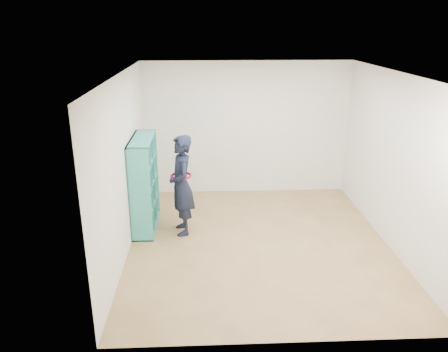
{
  "coord_description": "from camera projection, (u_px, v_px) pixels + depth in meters",
  "views": [
    {
      "loc": [
        -0.83,
        -6.06,
        3.28
      ],
      "look_at": [
        -0.53,
        0.3,
        1.02
      ],
      "focal_mm": 35.0,
      "sensor_mm": 36.0,
      "label": 1
    }
  ],
  "objects": [
    {
      "name": "wall_front",
      "position": [
        290.0,
        235.0,
        4.28
      ],
      "size": [
        4.0,
        0.02,
        2.6
      ],
      "primitive_type": "cube",
      "color": "white",
      "rests_on": "floor"
    },
    {
      "name": "ceiling",
      "position": [
        264.0,
        74.0,
        5.97
      ],
      "size": [
        4.5,
        4.5,
        0.0
      ],
      "primitive_type": "plane",
      "color": "white",
      "rests_on": "wall_back"
    },
    {
      "name": "wall_left",
      "position": [
        124.0,
        166.0,
        6.31
      ],
      "size": [
        0.02,
        4.5,
        2.6
      ],
      "primitive_type": "cube",
      "color": "white",
      "rests_on": "floor"
    },
    {
      "name": "person",
      "position": [
        182.0,
        185.0,
        6.94
      ],
      "size": [
        0.5,
        0.66,
        1.63
      ],
      "rotation": [
        0.0,
        0.0,
        -1.37
      ],
      "color": "black",
      "rests_on": "floor"
    },
    {
      "name": "smartphone",
      "position": [
        171.0,
        178.0,
        6.94
      ],
      "size": [
        0.05,
        0.08,
        0.12
      ],
      "rotation": [
        0.3,
        0.0,
        0.51
      ],
      "color": "silver",
      "rests_on": "person"
    },
    {
      "name": "wall_right",
      "position": [
        395.0,
        162.0,
        6.49
      ],
      "size": [
        0.02,
        4.5,
        2.6
      ],
      "primitive_type": "cube",
      "color": "white",
      "rests_on": "floor"
    },
    {
      "name": "wall_back",
      "position": [
        246.0,
        129.0,
        8.52
      ],
      "size": [
        4.0,
        0.02,
        2.6
      ],
      "primitive_type": "cube",
      "color": "white",
      "rests_on": "floor"
    },
    {
      "name": "floor",
      "position": [
        259.0,
        243.0,
        6.84
      ],
      "size": [
        4.5,
        4.5,
        0.0
      ],
      "primitive_type": "plane",
      "color": "olive",
      "rests_on": "ground"
    },
    {
      "name": "bookshelf",
      "position": [
        143.0,
        185.0,
        7.16
      ],
      "size": [
        0.34,
        1.15,
        1.54
      ],
      "color": "teal",
      "rests_on": "floor"
    }
  ]
}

